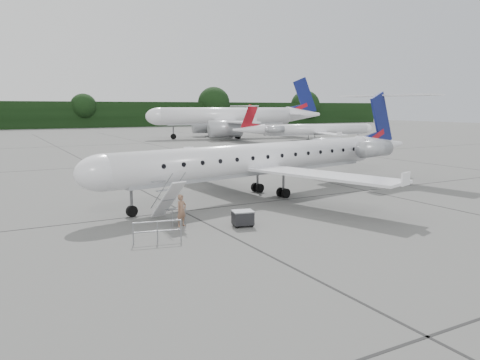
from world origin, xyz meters
TOP-DOWN VIEW (x-y plane):
  - ground at (0.00, 0.00)m, footprint 320.00×320.00m
  - treeline at (0.00, 130.00)m, footprint 260.00×4.00m
  - main_regional_jet at (0.23, 7.62)m, footprint 32.57×26.06m
  - airstair at (-7.97, 3.73)m, footprint 1.28×2.53m
  - passenger at (-7.71, 2.40)m, footprint 0.73×0.61m
  - safety_railing at (-9.83, 0.12)m, footprint 2.17×0.53m
  - baggage_cart at (-4.89, 0.83)m, footprint 1.20×1.05m
  - bg_narrowbody at (27.06, 64.99)m, footprint 38.47×30.75m
  - bg_regional_right at (34.80, 45.42)m, footprint 28.04×22.29m

SIDE VIEW (x-z plane):
  - ground at x=0.00m, z-range 0.00..0.00m
  - baggage_cart at x=-4.89m, z-range 0.00..0.90m
  - safety_railing at x=-9.83m, z-range 0.00..1.00m
  - passenger at x=-7.71m, z-range 0.00..1.71m
  - airstair at x=-7.97m, z-range 0.00..2.34m
  - bg_regional_right at x=34.80m, z-range 0.00..6.63m
  - main_regional_jet at x=0.23m, z-range 0.00..7.48m
  - treeline at x=0.00m, z-range 0.00..8.00m
  - bg_narrowbody at x=27.06m, z-range 0.00..12.38m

